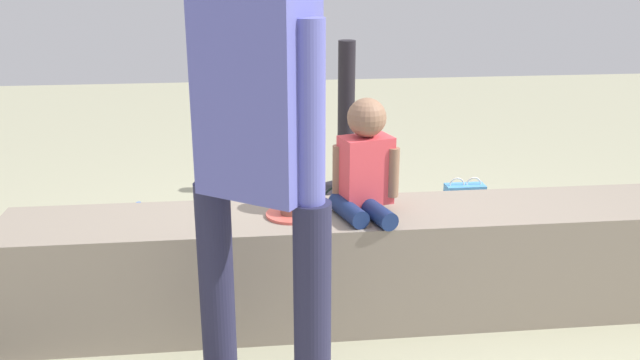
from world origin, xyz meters
The scene contains 13 objects.
ground_plane centered at (0.00, 0.00, 0.00)m, with size 12.00×12.00×0.00m, color #A5A484.
concrete_ledge centered at (0.00, 0.00, 0.24)m, with size 2.90×0.44×0.49m, color gray.
child_seated centered at (0.06, -0.01, 0.70)m, with size 0.29×0.34×0.48m.
adult_standing centered at (-0.39, -0.63, 1.02)m, with size 0.43×0.37×1.69m.
cake_plate centered at (-0.24, -0.01, 0.51)m, with size 0.22×0.22×0.07m.
gift_bag centered at (0.78, 0.81, 0.16)m, with size 0.22×0.09×0.35m.
railing_post centered at (0.23, 1.61, 0.37)m, with size 0.36×0.36×1.01m.
water_bottle_near_gift centered at (0.06, 0.45, 0.08)m, with size 0.07×0.07×0.18m.
water_bottle_far_side centered at (-1.03, 0.96, 0.10)m, with size 0.06×0.06×0.22m.
party_cup_red centered at (1.07, 1.08, 0.05)m, with size 0.07×0.07×0.10m, color red.
cake_box_white centered at (-0.33, 0.40, 0.05)m, with size 0.32×0.28×0.11m, color white.
handbag_black_leather centered at (0.10, 0.89, 0.10)m, with size 0.32×0.10×0.31m.
handbag_brown_canvas centered at (0.97, 0.38, 0.13)m, with size 0.28×0.13×0.35m.
Camera 1 is at (-0.43, -2.67, 1.52)m, focal length 38.40 mm.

